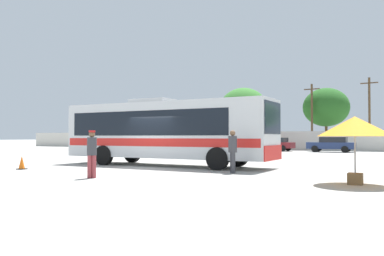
{
  "coord_description": "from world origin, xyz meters",
  "views": [
    {
      "loc": [
        10.82,
        -16.29,
        1.52
      ],
      "look_at": [
        0.52,
        3.34,
        2.0
      ],
      "focal_mm": 36.9,
      "sensor_mm": 36.0,
      "label": 1
    }
  ],
  "objects_px": {
    "utility_pole_near": "(369,112)",
    "parked_car_rightmost_dark_blue": "(332,144)",
    "utility_pole_far": "(312,115)",
    "coach_bus_silver_red": "(164,130)",
    "vendor_umbrella_secondary_orange": "(355,127)",
    "parked_car_leftmost_white": "(169,143)",
    "parked_car_second_white": "(219,143)",
    "traffic_cone_on_apron": "(22,163)",
    "passenger_waiting_on_apron": "(92,151)",
    "roadside_tree_midleft": "(243,108)",
    "roadside_tree_left": "(168,116)",
    "roadside_tree_midright": "(326,107)",
    "parked_car_third_maroon": "(274,144)",
    "attendant_by_bus_door": "(233,149)"
  },
  "relations": [
    {
      "from": "vendor_umbrella_secondary_orange",
      "to": "traffic_cone_on_apron",
      "type": "height_order",
      "value": "vendor_umbrella_secondary_orange"
    },
    {
      "from": "parked_car_leftmost_white",
      "to": "roadside_tree_left",
      "type": "bearing_deg",
      "value": 121.76
    },
    {
      "from": "attendant_by_bus_door",
      "to": "utility_pole_far",
      "type": "bearing_deg",
      "value": 95.02
    },
    {
      "from": "vendor_umbrella_secondary_orange",
      "to": "roadside_tree_left",
      "type": "height_order",
      "value": "roadside_tree_left"
    },
    {
      "from": "parked_car_rightmost_dark_blue",
      "to": "roadside_tree_midright",
      "type": "xyz_separation_m",
      "value": [
        -1.97,
        9.44,
        4.27
      ]
    },
    {
      "from": "traffic_cone_on_apron",
      "to": "attendant_by_bus_door",
      "type": "bearing_deg",
      "value": 16.22
    },
    {
      "from": "utility_pole_near",
      "to": "utility_pole_far",
      "type": "relative_size",
      "value": 1.04
    },
    {
      "from": "passenger_waiting_on_apron",
      "to": "parked_car_rightmost_dark_blue",
      "type": "height_order",
      "value": "passenger_waiting_on_apron"
    },
    {
      "from": "coach_bus_silver_red",
      "to": "vendor_umbrella_secondary_orange",
      "type": "height_order",
      "value": "coach_bus_silver_red"
    },
    {
      "from": "parked_car_third_maroon",
      "to": "parked_car_second_white",
      "type": "bearing_deg",
      "value": -170.43
    },
    {
      "from": "vendor_umbrella_secondary_orange",
      "to": "parked_car_third_maroon",
      "type": "relative_size",
      "value": 0.54
    },
    {
      "from": "utility_pole_far",
      "to": "passenger_waiting_on_apron",
      "type": "bearing_deg",
      "value": -91.73
    },
    {
      "from": "passenger_waiting_on_apron",
      "to": "parked_car_leftmost_white",
      "type": "bearing_deg",
      "value": 116.11
    },
    {
      "from": "parked_car_rightmost_dark_blue",
      "to": "parked_car_second_white",
      "type": "bearing_deg",
      "value": -176.9
    },
    {
      "from": "parked_car_rightmost_dark_blue",
      "to": "roadside_tree_midleft",
      "type": "height_order",
      "value": "roadside_tree_midleft"
    },
    {
      "from": "parked_car_leftmost_white",
      "to": "parked_car_rightmost_dark_blue",
      "type": "distance_m",
      "value": 18.32
    },
    {
      "from": "utility_pole_far",
      "to": "roadside_tree_midright",
      "type": "bearing_deg",
      "value": 68.93
    },
    {
      "from": "utility_pole_near",
      "to": "traffic_cone_on_apron",
      "type": "xyz_separation_m",
      "value": [
        -12.69,
        -34.09,
        -3.83
      ]
    },
    {
      "from": "attendant_by_bus_door",
      "to": "vendor_umbrella_secondary_orange",
      "type": "relative_size",
      "value": 0.78
    },
    {
      "from": "roadside_tree_midleft",
      "to": "roadside_tree_midright",
      "type": "xyz_separation_m",
      "value": [
        9.69,
        2.37,
        -0.1
      ]
    },
    {
      "from": "coach_bus_silver_red",
      "to": "parked_car_rightmost_dark_blue",
      "type": "xyz_separation_m",
      "value": [
        5.1,
        22.68,
        -1.09
      ]
    },
    {
      "from": "roadside_tree_midright",
      "to": "roadside_tree_midleft",
      "type": "bearing_deg",
      "value": -166.26
    },
    {
      "from": "parked_car_rightmost_dark_blue",
      "to": "traffic_cone_on_apron",
      "type": "height_order",
      "value": "parked_car_rightmost_dark_blue"
    },
    {
      "from": "utility_pole_near",
      "to": "utility_pole_far",
      "type": "distance_m",
      "value": 6.1
    },
    {
      "from": "roadside_tree_left",
      "to": "roadside_tree_midleft",
      "type": "height_order",
      "value": "roadside_tree_midleft"
    },
    {
      "from": "utility_pole_far",
      "to": "roadside_tree_left",
      "type": "bearing_deg",
      "value": 178.27
    },
    {
      "from": "coach_bus_silver_red",
      "to": "parked_car_second_white",
      "type": "relative_size",
      "value": 2.71
    },
    {
      "from": "attendant_by_bus_door",
      "to": "roadside_tree_left",
      "type": "relative_size",
      "value": 0.27
    },
    {
      "from": "vendor_umbrella_secondary_orange",
      "to": "roadside_tree_left",
      "type": "distance_m",
      "value": 43.69
    },
    {
      "from": "utility_pole_near",
      "to": "parked_car_rightmost_dark_blue",
      "type": "bearing_deg",
      "value": -115.27
    },
    {
      "from": "passenger_waiting_on_apron",
      "to": "roadside_tree_midright",
      "type": "height_order",
      "value": "roadside_tree_midright"
    },
    {
      "from": "parked_car_leftmost_white",
      "to": "roadside_tree_midleft",
      "type": "relative_size",
      "value": 0.55
    },
    {
      "from": "parked_car_third_maroon",
      "to": "roadside_tree_midleft",
      "type": "distance_m",
      "value": 9.92
    },
    {
      "from": "vendor_umbrella_secondary_orange",
      "to": "parked_car_rightmost_dark_blue",
      "type": "relative_size",
      "value": 0.52
    },
    {
      "from": "coach_bus_silver_red",
      "to": "parked_car_second_white",
      "type": "bearing_deg",
      "value": 106.67
    },
    {
      "from": "coach_bus_silver_red",
      "to": "attendant_by_bus_door",
      "type": "bearing_deg",
      "value": -26.07
    },
    {
      "from": "parked_car_second_white",
      "to": "parked_car_leftmost_white",
      "type": "bearing_deg",
      "value": 177.09
    },
    {
      "from": "vendor_umbrella_secondary_orange",
      "to": "roadside_tree_left",
      "type": "bearing_deg",
      "value": 129.0
    },
    {
      "from": "coach_bus_silver_red",
      "to": "roadside_tree_midleft",
      "type": "bearing_deg",
      "value": 102.44
    },
    {
      "from": "attendant_by_bus_door",
      "to": "roadside_tree_midright",
      "type": "bearing_deg",
      "value": 92.74
    },
    {
      "from": "attendant_by_bus_door",
      "to": "traffic_cone_on_apron",
      "type": "relative_size",
      "value": 2.78
    },
    {
      "from": "vendor_umbrella_secondary_orange",
      "to": "roadside_tree_midleft",
      "type": "xyz_separation_m",
      "value": [
        -16.2,
        33.84,
        3.34
      ]
    },
    {
      "from": "parked_car_second_white",
      "to": "traffic_cone_on_apron",
      "type": "xyz_separation_m",
      "value": [
        2.01,
        -27.1,
        -0.5
      ]
    },
    {
      "from": "parked_car_rightmost_dark_blue",
      "to": "roadside_tree_midright",
      "type": "relative_size",
      "value": 0.6
    },
    {
      "from": "passenger_waiting_on_apron",
      "to": "roadside_tree_midright",
      "type": "relative_size",
      "value": 0.24
    },
    {
      "from": "parked_car_rightmost_dark_blue",
      "to": "roadside_tree_midright",
      "type": "bearing_deg",
      "value": 101.79
    },
    {
      "from": "utility_pole_far",
      "to": "roadside_tree_midright",
      "type": "distance_m",
      "value": 3.3
    },
    {
      "from": "parked_car_second_white",
      "to": "parked_car_third_maroon",
      "type": "bearing_deg",
      "value": 9.57
    },
    {
      "from": "coach_bus_silver_red",
      "to": "utility_pole_near",
      "type": "xyz_separation_m",
      "value": [
        8.1,
        29.03,
        2.27
      ]
    },
    {
      "from": "utility_pole_near",
      "to": "roadside_tree_left",
      "type": "bearing_deg",
      "value": 178.31
    }
  ]
}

